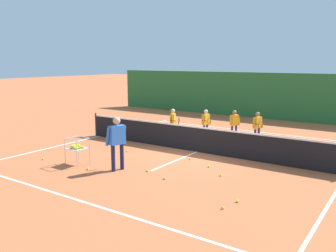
{
  "coord_description": "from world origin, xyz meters",
  "views": [
    {
      "loc": [
        6.46,
        -11.44,
        3.37
      ],
      "look_at": [
        -0.67,
        -0.95,
        1.07
      ],
      "focal_mm": 38.22,
      "sensor_mm": 36.0,
      "label": 1
    }
  ],
  "objects_px": {
    "student_1": "(206,121)",
    "ball_cart": "(77,147)",
    "tennis_ball_4": "(223,208)",
    "tennis_ball_9": "(209,167)",
    "tennis_ball_7": "(127,151)",
    "tennis_ball_1": "(238,201)",
    "tennis_ball_3": "(165,178)",
    "instructor": "(117,139)",
    "tennis_ball_2": "(147,171)",
    "tennis_ball_10": "(43,159)",
    "tennis_ball_0": "(88,169)",
    "tennis_ball_5": "(221,175)",
    "student_2": "(234,122)",
    "student_0": "(173,121)",
    "student_3": "(257,125)",
    "tennis_ball_6": "(190,159)",
    "tennis_ball_8": "(114,143)",
    "tennis_net": "(197,139)"
  },
  "relations": [
    {
      "from": "student_0",
      "to": "tennis_ball_7",
      "type": "relative_size",
      "value": 19.88
    },
    {
      "from": "student_0",
      "to": "student_1",
      "type": "distance_m",
      "value": 1.45
    },
    {
      "from": "student_0",
      "to": "tennis_ball_2",
      "type": "distance_m",
      "value": 4.78
    },
    {
      "from": "tennis_ball_3",
      "to": "tennis_ball_5",
      "type": "height_order",
      "value": "same"
    },
    {
      "from": "tennis_ball_0",
      "to": "tennis_ball_4",
      "type": "distance_m",
      "value": 4.87
    },
    {
      "from": "tennis_ball_1",
      "to": "tennis_ball_9",
      "type": "distance_m",
      "value": 2.91
    },
    {
      "from": "tennis_ball_1",
      "to": "tennis_ball_5",
      "type": "bearing_deg",
      "value": 127.42
    },
    {
      "from": "tennis_ball_2",
      "to": "tennis_ball_10",
      "type": "bearing_deg",
      "value": -165.89
    },
    {
      "from": "instructor",
      "to": "tennis_ball_8",
      "type": "relative_size",
      "value": 24.87
    },
    {
      "from": "tennis_ball_4",
      "to": "tennis_ball_8",
      "type": "distance_m",
      "value": 7.47
    },
    {
      "from": "tennis_ball_2",
      "to": "tennis_ball_1",
      "type": "bearing_deg",
      "value": -12.31
    },
    {
      "from": "instructor",
      "to": "tennis_ball_1",
      "type": "xyz_separation_m",
      "value": [
        4.17,
        -0.34,
        -0.98
      ]
    },
    {
      "from": "student_3",
      "to": "tennis_ball_2",
      "type": "bearing_deg",
      "value": -103.9
    },
    {
      "from": "student_2",
      "to": "tennis_ball_9",
      "type": "height_order",
      "value": "student_2"
    },
    {
      "from": "tennis_ball_0",
      "to": "tennis_ball_10",
      "type": "xyz_separation_m",
      "value": [
        -2.14,
        -0.07,
        0.0
      ]
    },
    {
      "from": "student_1",
      "to": "ball_cart",
      "type": "bearing_deg",
      "value": -104.97
    },
    {
      "from": "student_2",
      "to": "tennis_ball_4",
      "type": "bearing_deg",
      "value": -67.96
    },
    {
      "from": "tennis_ball_2",
      "to": "tennis_ball_10",
      "type": "distance_m",
      "value": 3.94
    },
    {
      "from": "instructor",
      "to": "tennis_ball_7",
      "type": "relative_size",
      "value": 24.87
    },
    {
      "from": "student_3",
      "to": "tennis_ball_10",
      "type": "height_order",
      "value": "student_3"
    },
    {
      "from": "tennis_ball_6",
      "to": "tennis_ball_0",
      "type": "bearing_deg",
      "value": -126.59
    },
    {
      "from": "tennis_net",
      "to": "ball_cart",
      "type": "relative_size",
      "value": 11.88
    },
    {
      "from": "student_1",
      "to": "student_2",
      "type": "bearing_deg",
      "value": 27.87
    },
    {
      "from": "instructor",
      "to": "student_0",
      "type": "height_order",
      "value": "instructor"
    },
    {
      "from": "tennis_ball_9",
      "to": "tennis_ball_3",
      "type": "bearing_deg",
      "value": -106.39
    },
    {
      "from": "student_1",
      "to": "tennis_ball_2",
      "type": "height_order",
      "value": "student_1"
    },
    {
      "from": "student_2",
      "to": "tennis_ball_2",
      "type": "bearing_deg",
      "value": -92.86
    },
    {
      "from": "tennis_ball_0",
      "to": "instructor",
      "type": "bearing_deg",
      "value": 32.21
    },
    {
      "from": "tennis_ball_1",
      "to": "tennis_ball_3",
      "type": "bearing_deg",
      "value": 170.1
    },
    {
      "from": "tennis_ball_0",
      "to": "tennis_ball_8",
      "type": "distance_m",
      "value": 3.58
    },
    {
      "from": "tennis_ball_7",
      "to": "tennis_ball_9",
      "type": "relative_size",
      "value": 1.0
    },
    {
      "from": "tennis_ball_1",
      "to": "tennis_ball_10",
      "type": "bearing_deg",
      "value": -178.05
    },
    {
      "from": "student_0",
      "to": "tennis_ball_2",
      "type": "relative_size",
      "value": 19.88
    },
    {
      "from": "student_3",
      "to": "tennis_ball_5",
      "type": "bearing_deg",
      "value": -82.02
    },
    {
      "from": "student_1",
      "to": "student_3",
      "type": "relative_size",
      "value": 0.99
    },
    {
      "from": "student_0",
      "to": "tennis_ball_7",
      "type": "height_order",
      "value": "student_0"
    },
    {
      "from": "tennis_ball_3",
      "to": "tennis_ball_9",
      "type": "xyz_separation_m",
      "value": [
        0.51,
        1.75,
        0.0
      ]
    },
    {
      "from": "tennis_net",
      "to": "tennis_ball_7",
      "type": "distance_m",
      "value": 2.69
    },
    {
      "from": "student_1",
      "to": "ball_cart",
      "type": "height_order",
      "value": "student_1"
    },
    {
      "from": "student_0",
      "to": "tennis_ball_5",
      "type": "bearing_deg",
      "value": -40.9
    },
    {
      "from": "ball_cart",
      "to": "tennis_ball_0",
      "type": "distance_m",
      "value": 0.92
    },
    {
      "from": "instructor",
      "to": "student_3",
      "type": "xyz_separation_m",
      "value": [
        2.27,
        6.04,
        -0.22
      ]
    },
    {
      "from": "tennis_ball_1",
      "to": "tennis_ball_3",
      "type": "xyz_separation_m",
      "value": [
        -2.45,
        0.43,
        0.0
      ]
    },
    {
      "from": "tennis_ball_4",
      "to": "tennis_ball_9",
      "type": "relative_size",
      "value": 1.0
    },
    {
      "from": "tennis_ball_7",
      "to": "tennis_ball_6",
      "type": "bearing_deg",
      "value": 8.47
    },
    {
      "from": "tennis_ball_1",
      "to": "tennis_ball_5",
      "type": "distance_m",
      "value": 2.02
    },
    {
      "from": "student_1",
      "to": "tennis_ball_10",
      "type": "xyz_separation_m",
      "value": [
        -3.03,
        -6.23,
        -0.75
      ]
    },
    {
      "from": "student_1",
      "to": "student_2",
      "type": "xyz_separation_m",
      "value": [
        1.09,
        0.58,
        -0.01
      ]
    },
    {
      "from": "tennis_ball_10",
      "to": "student_1",
      "type": "bearing_deg",
      "value": 64.07
    },
    {
      "from": "tennis_ball_8",
      "to": "student_3",
      "type": "bearing_deg",
      "value": 35.33
    }
  ]
}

